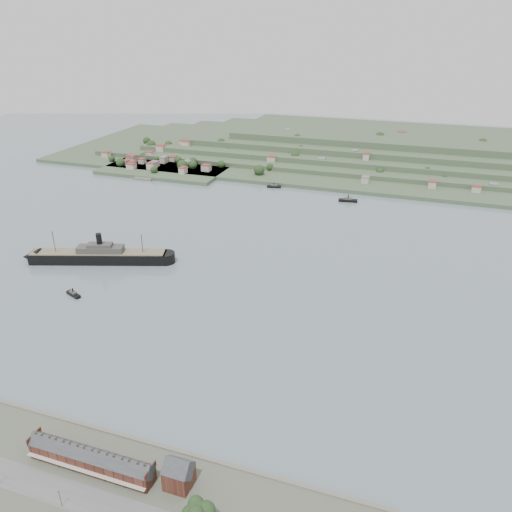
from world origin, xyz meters
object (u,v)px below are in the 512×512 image
(steamship, at_px, (95,256))
(tugboat, at_px, (73,294))
(gabled_building, at_px, (179,473))
(terrace_row, at_px, (91,459))

(steamship, relative_size, tugboat, 8.64)
(gabled_building, bearing_deg, tugboat, 140.13)
(steamship, xyz_separation_m, tugboat, (17.12, -49.27, -3.78))
(terrace_row, xyz_separation_m, gabled_building, (37.50, 4.02, 1.34))
(gabled_building, relative_size, steamship, 0.12)
(tugboat, bearing_deg, steamship, 109.16)
(terrace_row, bearing_deg, gabled_building, 6.12)
(terrace_row, distance_m, gabled_building, 37.74)
(steamship, bearing_deg, terrace_row, -55.18)
(terrace_row, xyz_separation_m, steamship, (-116.71, 167.79, -1.65))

